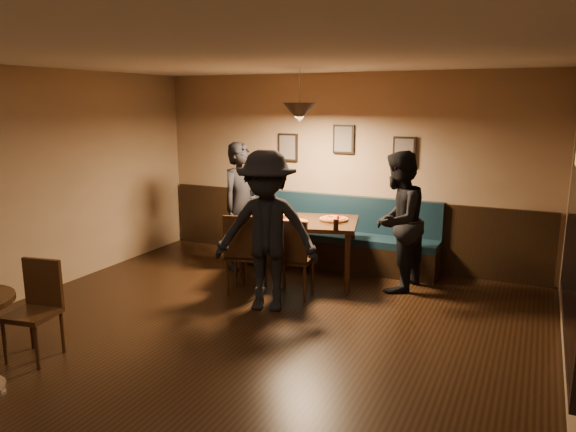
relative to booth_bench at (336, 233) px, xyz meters
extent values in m
plane|color=black|center=(0.00, -3.20, -0.50)|extent=(7.00, 7.00, 0.00)
plane|color=silver|center=(0.00, -3.20, 2.30)|extent=(7.00, 7.00, 0.00)
plane|color=#8C704F|center=(0.00, 0.30, 0.90)|extent=(6.00, 0.00, 6.00)
cube|color=black|center=(0.00, 0.27, 0.00)|extent=(5.88, 0.06, 1.00)
plane|color=black|center=(2.93, -2.70, 1.00)|extent=(0.00, 2.40, 2.40)
cube|color=black|center=(-0.90, 0.27, 1.20)|extent=(0.32, 0.04, 0.42)
cube|color=black|center=(0.00, 0.27, 1.35)|extent=(0.32, 0.04, 0.42)
cube|color=black|center=(0.90, 0.27, 1.20)|extent=(0.32, 0.04, 0.42)
cone|color=black|center=(-0.23, -0.80, 1.75)|extent=(0.44, 0.44, 0.25)
cube|color=black|center=(-0.23, -0.80, -0.09)|extent=(1.74, 1.35, 0.83)
imported|color=black|center=(-1.20, -0.66, 0.42)|extent=(0.63, 0.77, 1.83)
imported|color=black|center=(1.07, -0.64, 0.40)|extent=(0.79, 0.96, 1.79)
imported|color=black|center=(-0.13, -1.95, 0.43)|extent=(1.34, 0.97, 1.86)
cylinder|color=orange|center=(-0.68, -0.72, 0.35)|extent=(0.50, 0.50, 0.04)
cylinder|color=orange|center=(-0.20, -1.02, 0.35)|extent=(0.43, 0.43, 0.04)
cylinder|color=#C46424|center=(0.20, -0.63, 0.35)|extent=(0.43, 0.43, 0.04)
cylinder|color=black|center=(0.42, -1.14, 0.40)|extent=(0.08, 0.08, 0.14)
cylinder|color=#9D1905|center=(0.32, -0.80, 0.39)|extent=(0.03, 0.03, 0.13)
cube|color=#217B40|center=(-0.77, -0.51, 0.33)|extent=(0.18, 0.18, 0.01)
cube|color=#227F43|center=(-0.74, -1.11, 0.33)|extent=(0.19, 0.19, 0.01)
cube|color=silver|center=(-0.21, -1.18, 0.33)|extent=(0.19, 0.03, 0.00)
camera|label=1|loc=(2.65, -7.31, 1.88)|focal=33.85mm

